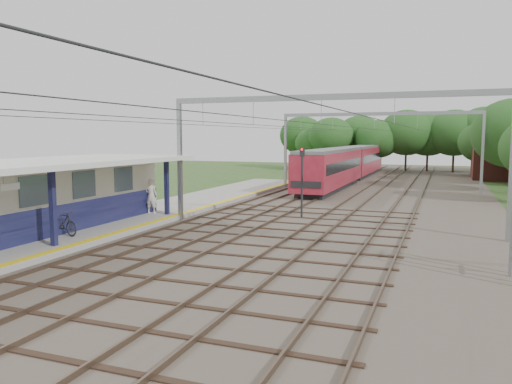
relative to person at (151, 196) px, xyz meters
The scene contains 14 objects.
ground 16.59m from the person, 65.10° to the right, with size 160.00×160.00×0.00m, color #2D4C1E.
ballast_bed 18.63m from the person, 53.84° to the left, with size 18.00×90.00×0.10m, color #473D33.
platform 1.66m from the person, 118.28° to the right, with size 5.00×52.00×0.35m, color gray.
yellow_stripe 2.23m from the person, 30.29° to the right, with size 0.45×52.00×0.01m, color yellow.
station_building 8.25m from the person, 103.47° to the right, with size 3.41×18.00×3.40m.
canopy 9.32m from the person, 95.13° to the right, with size 6.40×20.00×3.44m.
rail_tracks 17.26m from the person, 60.57° to the left, with size 11.80×88.00×0.15m.
catenary_system 15.16m from the person, 44.81° to the left, with size 17.22×88.00×7.00m.
tree_band 43.63m from the person, 75.61° to the left, with size 31.72×30.88×8.82m.
house_far 43.59m from the person, 58.18° to the left, with size 8.00×6.12×8.66m.
person is the anchor object (origin of this frame).
bicycle 7.16m from the person, 91.11° to the right, with size 0.54×1.92×1.16m, color black.
train 28.97m from the person, 77.11° to the left, with size 2.79×34.73×3.67m.
signal_post 8.97m from the person, 20.66° to the left, with size 0.32×0.28×4.23m.
Camera 1 is at (9.21, -10.05, 4.87)m, focal length 35.00 mm.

